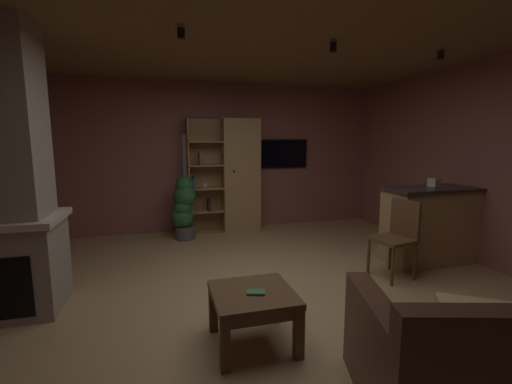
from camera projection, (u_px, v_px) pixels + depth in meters
The scene contains 18 objects.
floor at pixel (266, 299), 3.52m from camera, with size 5.97×5.97×0.02m, color tan.
wall_back at pixel (217, 157), 6.19m from camera, with size 6.09×0.06×2.63m, color #8E544C.
wall_right at pixel (505, 165), 4.12m from camera, with size 0.06×5.97×2.63m, color #8E544C.
ceiling at pixel (268, 27), 3.13m from camera, with size 5.97×5.97×0.02m, color brown.
window_pane_back at pixel (199, 161), 6.08m from camera, with size 0.56×0.01×0.92m, color white.
bookshelf_cabinet at pixel (236, 176), 6.06m from camera, with size 1.25×0.41×1.99m.
kitchen_bar_counter at pixel (438, 224), 4.55m from camera, with size 1.50×0.58×1.01m.
tissue_box at pixel (434, 183), 4.51m from camera, with size 0.12×0.12×0.11m, color #BFB299.
leather_couch at pixel (507, 368), 1.98m from camera, with size 1.81×1.36×0.84m.
coffee_table at pixel (253, 302), 2.68m from camera, with size 0.63×0.62×0.44m.
table_book_0 at pixel (256, 292), 2.63m from camera, with size 0.14×0.09×0.02m, color #387247.
dining_chair at pixel (398, 233), 4.02m from camera, with size 0.49×0.49×0.92m.
potted_floor_plant at pixel (184, 207), 5.60m from camera, with size 0.41×0.38×1.04m.
wall_mounted_tv at pixel (283, 154), 6.46m from camera, with size 0.95×0.06×0.53m.
track_light_spot_0 at pixel (6, 22), 2.76m from camera, with size 0.07×0.07×0.09m, color black.
track_light_spot_1 at pixel (181, 34), 3.07m from camera, with size 0.07×0.07×0.09m, color black.
track_light_spot_2 at pixel (333, 47), 3.53m from camera, with size 0.07×0.07×0.09m, color black.
track_light_spot_3 at pixel (441, 55), 3.85m from camera, with size 0.07×0.07×0.09m, color black.
Camera 1 is at (-1.00, -3.16, 1.60)m, focal length 23.98 mm.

